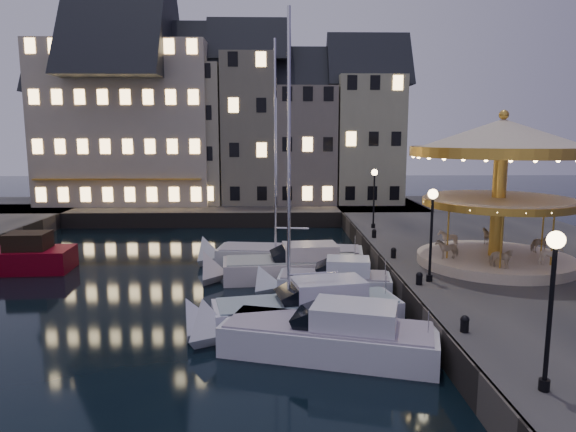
{
  "coord_description": "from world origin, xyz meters",
  "views": [
    {
      "loc": [
        0.34,
        -21.18,
        7.78
      ],
      "look_at": [
        1.0,
        8.0,
        3.2
      ],
      "focal_mm": 32.0,
      "sensor_mm": 36.0,
      "label": 1
    }
  ],
  "objects_px": {
    "bollard_a": "(465,323)",
    "motorboat_f": "(280,257)",
    "streetlamp_b": "(432,222)",
    "streetlamp_c": "(374,190)",
    "bollard_d": "(374,233)",
    "motorboat_d": "(326,284)",
    "carousel": "(501,164)",
    "streetlamp_a": "(552,288)",
    "motorboat_b": "(317,337)",
    "bollard_b": "(419,278)",
    "red_fishing_boat": "(6,260)",
    "motorboat_c": "(297,312)",
    "motorboat_e": "(286,268)",
    "bollard_c": "(394,252)"
  },
  "relations": [
    {
      "from": "motorboat_e",
      "to": "motorboat_f",
      "type": "distance_m",
      "value": 3.02
    },
    {
      "from": "streetlamp_a",
      "to": "bollard_b",
      "type": "xyz_separation_m",
      "value": [
        -0.6,
        9.5,
        -2.41
      ]
    },
    {
      "from": "bollard_a",
      "to": "bollard_c",
      "type": "distance_m",
      "value": 10.5
    },
    {
      "from": "streetlamp_b",
      "to": "motorboat_f",
      "type": "height_order",
      "value": "motorboat_f"
    },
    {
      "from": "streetlamp_c",
      "to": "motorboat_b",
      "type": "relative_size",
      "value": 0.48
    },
    {
      "from": "streetlamp_b",
      "to": "carousel",
      "type": "relative_size",
      "value": 0.47
    },
    {
      "from": "bollard_a",
      "to": "motorboat_d",
      "type": "xyz_separation_m",
      "value": [
        -3.89,
        7.9,
        -0.97
      ]
    },
    {
      "from": "bollard_a",
      "to": "motorboat_d",
      "type": "height_order",
      "value": "motorboat_d"
    },
    {
      "from": "streetlamp_b",
      "to": "streetlamp_c",
      "type": "relative_size",
      "value": 1.0
    },
    {
      "from": "streetlamp_b",
      "to": "red_fishing_boat",
      "type": "distance_m",
      "value": 23.83
    },
    {
      "from": "bollard_b",
      "to": "bollard_a",
      "type": "bearing_deg",
      "value": -90.0
    },
    {
      "from": "bollard_a",
      "to": "motorboat_f",
      "type": "height_order",
      "value": "motorboat_f"
    },
    {
      "from": "motorboat_c",
      "to": "motorboat_f",
      "type": "distance_m",
      "value": 10.17
    },
    {
      "from": "motorboat_e",
      "to": "red_fishing_boat",
      "type": "bearing_deg",
      "value": 172.83
    },
    {
      "from": "bollard_d",
      "to": "motorboat_c",
      "type": "distance_m",
      "value": 13.33
    },
    {
      "from": "streetlamp_b",
      "to": "streetlamp_c",
      "type": "xyz_separation_m",
      "value": [
        0.0,
        13.5,
        0.0
      ]
    },
    {
      "from": "motorboat_e",
      "to": "bollard_b",
      "type": "bearing_deg",
      "value": -43.78
    },
    {
      "from": "bollard_b",
      "to": "bollard_d",
      "type": "bearing_deg",
      "value": 90.0
    },
    {
      "from": "streetlamp_c",
      "to": "red_fishing_boat",
      "type": "xyz_separation_m",
      "value": [
        -22.52,
        -6.46,
        -3.32
      ]
    },
    {
      "from": "motorboat_c",
      "to": "carousel",
      "type": "xyz_separation_m",
      "value": [
        10.25,
        5.1,
        5.71
      ]
    },
    {
      "from": "streetlamp_c",
      "to": "motorboat_f",
      "type": "bearing_deg",
      "value": -140.46
    },
    {
      "from": "streetlamp_c",
      "to": "motorboat_c",
      "type": "bearing_deg",
      "value": -111.06
    },
    {
      "from": "bollard_d",
      "to": "carousel",
      "type": "relative_size",
      "value": 0.06
    },
    {
      "from": "red_fishing_boat",
      "to": "carousel",
      "type": "bearing_deg",
      "value": -8.69
    },
    {
      "from": "streetlamp_c",
      "to": "motorboat_c",
      "type": "distance_m",
      "value": 17.09
    },
    {
      "from": "bollard_a",
      "to": "bollard_c",
      "type": "relative_size",
      "value": 1.0
    },
    {
      "from": "bollard_b",
      "to": "bollard_d",
      "type": "relative_size",
      "value": 1.0
    },
    {
      "from": "motorboat_d",
      "to": "red_fishing_boat",
      "type": "xyz_separation_m",
      "value": [
        -18.04,
        5.14,
        0.07
      ]
    },
    {
      "from": "bollard_a",
      "to": "bollard_b",
      "type": "bearing_deg",
      "value": 90.0
    },
    {
      "from": "streetlamp_b",
      "to": "streetlamp_a",
      "type": "bearing_deg",
      "value": -90.0
    },
    {
      "from": "bollard_b",
      "to": "motorboat_e",
      "type": "distance_m",
      "value": 8.02
    },
    {
      "from": "streetlamp_a",
      "to": "motorboat_b",
      "type": "bearing_deg",
      "value": 135.54
    },
    {
      "from": "motorboat_c",
      "to": "red_fishing_boat",
      "type": "distance_m",
      "value": 18.88
    },
    {
      "from": "streetlamp_b",
      "to": "bollard_c",
      "type": "xyz_separation_m",
      "value": [
        -0.6,
        4.5,
        -2.41
      ]
    },
    {
      "from": "bollard_b",
      "to": "motorboat_d",
      "type": "xyz_separation_m",
      "value": [
        -3.89,
        2.4,
        -0.97
      ]
    },
    {
      "from": "streetlamp_a",
      "to": "motorboat_b",
      "type": "distance_m",
      "value": 8.29
    },
    {
      "from": "bollard_d",
      "to": "red_fishing_boat",
      "type": "relative_size",
      "value": 0.07
    },
    {
      "from": "red_fishing_boat",
      "to": "motorboat_f",
      "type": "bearing_deg",
      "value": 3.5
    },
    {
      "from": "carousel",
      "to": "bollard_c",
      "type": "bearing_deg",
      "value": 162.24
    },
    {
      "from": "bollard_a",
      "to": "carousel",
      "type": "bearing_deg",
      "value": 61.67
    },
    {
      "from": "streetlamp_c",
      "to": "red_fishing_boat",
      "type": "relative_size",
      "value": 0.53
    },
    {
      "from": "bollard_d",
      "to": "motorboat_d",
      "type": "xyz_separation_m",
      "value": [
        -3.89,
        -8.1,
        -0.97
      ]
    },
    {
      "from": "motorboat_f",
      "to": "carousel",
      "type": "xyz_separation_m",
      "value": [
        10.87,
        -5.06,
        5.86
      ]
    },
    {
      "from": "bollard_a",
      "to": "motorboat_f",
      "type": "bearing_deg",
      "value": 113.34
    },
    {
      "from": "motorboat_c",
      "to": "red_fishing_boat",
      "type": "xyz_separation_m",
      "value": [
        -16.5,
        9.18,
        0.02
      ]
    },
    {
      "from": "streetlamp_b",
      "to": "motorboat_b",
      "type": "height_order",
      "value": "streetlamp_b"
    },
    {
      "from": "bollard_a",
      "to": "red_fishing_boat",
      "type": "height_order",
      "value": "red_fishing_boat"
    },
    {
      "from": "motorboat_b",
      "to": "carousel",
      "type": "distance_m",
      "value": 13.58
    },
    {
      "from": "motorboat_c",
      "to": "streetlamp_a",
      "type": "bearing_deg",
      "value": -52.52
    },
    {
      "from": "bollard_b",
      "to": "bollard_d",
      "type": "xyz_separation_m",
      "value": [
        0.0,
        10.5,
        0.0
      ]
    }
  ]
}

